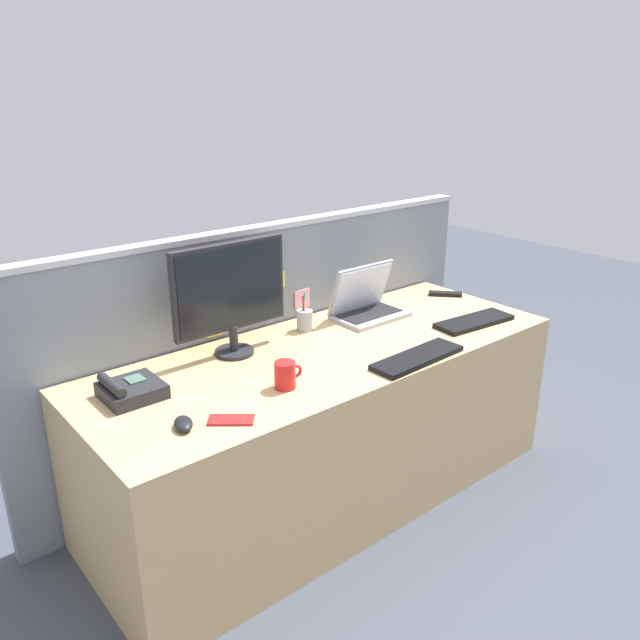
# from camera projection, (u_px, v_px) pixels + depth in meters

# --- Properties ---
(ground_plane) EXTENTS (10.00, 10.00, 0.00)m
(ground_plane) POSITION_uv_depth(u_px,v_px,m) (327.00, 492.00, 2.91)
(ground_plane) COLOR #424751
(desk) EXTENTS (2.09, 0.78, 0.71)m
(desk) POSITION_uv_depth(u_px,v_px,m) (327.00, 424.00, 2.78)
(desk) COLOR tan
(desk) RESTS_ON ground_plane
(cubicle_divider) EXTENTS (2.44, 0.08, 1.17)m
(cubicle_divider) POSITION_uv_depth(u_px,v_px,m) (269.00, 346.00, 3.01)
(cubicle_divider) COLOR gray
(cubicle_divider) RESTS_ON ground_plane
(desktop_monitor) EXTENTS (0.51, 0.16, 0.46)m
(desktop_monitor) POSITION_uv_depth(u_px,v_px,m) (230.00, 292.00, 2.54)
(desktop_monitor) COLOR #232328
(desktop_monitor) RESTS_ON desk
(laptop) EXTENTS (0.35, 0.23, 0.25)m
(laptop) POSITION_uv_depth(u_px,v_px,m) (366.00, 303.00, 3.02)
(laptop) COLOR #9EA0A8
(laptop) RESTS_ON desk
(desk_phone) EXTENTS (0.20, 0.20, 0.09)m
(desk_phone) POSITION_uv_depth(u_px,v_px,m) (130.00, 390.00, 2.25)
(desk_phone) COLOR #232328
(desk_phone) RESTS_ON desk
(keyboard_main) EXTENTS (0.44, 0.15, 0.02)m
(keyboard_main) POSITION_uv_depth(u_px,v_px,m) (417.00, 358.00, 2.56)
(keyboard_main) COLOR black
(keyboard_main) RESTS_ON desk
(keyboard_spare) EXTENTS (0.41, 0.18, 0.02)m
(keyboard_spare) POSITION_uv_depth(u_px,v_px,m) (474.00, 321.00, 2.95)
(keyboard_spare) COLOR black
(keyboard_spare) RESTS_ON desk
(computer_mouse_right_hand) EXTENTS (0.09, 0.11, 0.03)m
(computer_mouse_right_hand) POSITION_uv_depth(u_px,v_px,m) (183.00, 424.00, 2.06)
(computer_mouse_right_hand) COLOR black
(computer_mouse_right_hand) RESTS_ON desk
(pen_cup) EXTENTS (0.07, 0.07, 0.18)m
(pen_cup) POSITION_uv_depth(u_px,v_px,m) (305.00, 320.00, 2.86)
(pen_cup) COLOR #99999E
(pen_cup) RESTS_ON desk
(cell_phone_red_case) EXTENTS (0.16, 0.15, 0.01)m
(cell_phone_red_case) POSITION_uv_depth(u_px,v_px,m) (231.00, 420.00, 2.10)
(cell_phone_red_case) COLOR #B22323
(cell_phone_red_case) RESTS_ON desk
(tv_remote) EXTENTS (0.15, 0.15, 0.02)m
(tv_remote) POSITION_uv_depth(u_px,v_px,m) (445.00, 294.00, 3.33)
(tv_remote) COLOR black
(tv_remote) RESTS_ON desk
(coffee_mug) EXTENTS (0.12, 0.08, 0.10)m
(coffee_mug) POSITION_uv_depth(u_px,v_px,m) (286.00, 375.00, 2.32)
(coffee_mug) COLOR red
(coffee_mug) RESTS_ON desk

